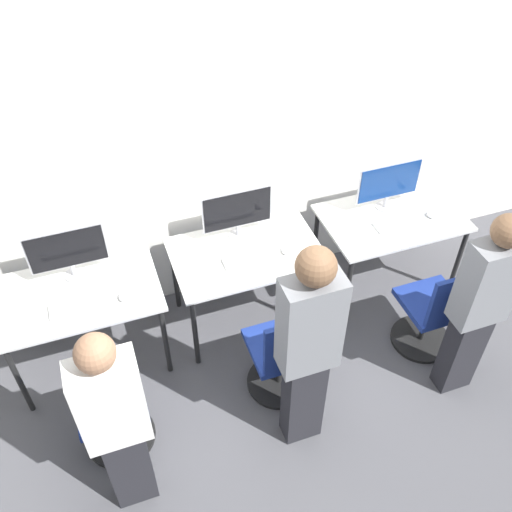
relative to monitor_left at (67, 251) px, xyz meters
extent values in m
plane|color=#4C4C51|center=(1.26, -0.55, -0.98)|extent=(20.00, 20.00, 0.00)
cube|color=silver|center=(1.26, 0.31, 0.42)|extent=(12.00, 0.05, 2.80)
cube|color=silver|center=(0.00, -0.18, -0.25)|extent=(1.13, 0.73, 0.02)
cylinder|color=black|center=(-0.52, -0.50, -0.62)|extent=(0.04, 0.04, 0.72)
cylinder|color=black|center=(0.52, -0.50, -0.62)|extent=(0.04, 0.04, 0.72)
cylinder|color=black|center=(-0.52, 0.14, -0.62)|extent=(0.04, 0.04, 0.72)
cylinder|color=black|center=(0.52, 0.14, -0.62)|extent=(0.04, 0.04, 0.72)
cylinder|color=#B2B2B7|center=(0.00, 0.00, -0.23)|extent=(0.15, 0.15, 0.01)
cylinder|color=#B2B2B7|center=(0.00, 0.00, -0.18)|extent=(0.04, 0.04, 0.09)
cube|color=#B2B2B7|center=(0.00, 0.00, 0.02)|extent=(0.55, 0.01, 0.33)
cube|color=black|center=(0.00, -0.01, 0.02)|extent=(0.52, 0.01, 0.30)
cube|color=silver|center=(0.00, -0.33, -0.23)|extent=(0.41, 0.13, 0.02)
ellipsoid|color=silver|center=(0.29, -0.35, -0.22)|extent=(0.06, 0.09, 0.03)
cylinder|color=black|center=(0.06, -0.94, -0.97)|extent=(0.48, 0.48, 0.03)
cylinder|color=black|center=(0.06, -0.94, -0.75)|extent=(0.04, 0.04, 0.40)
cube|color=navy|center=(0.06, -0.94, -0.53)|extent=(0.44, 0.44, 0.05)
cube|color=navy|center=(0.06, -1.15, -0.29)|extent=(0.40, 0.04, 0.44)
cube|color=#232328|center=(0.09, -1.36, -0.62)|extent=(0.25, 0.16, 0.73)
cube|color=white|center=(0.09, -1.36, 0.07)|extent=(0.36, 0.20, 0.64)
sphere|color=#9E7051|center=(0.09, -1.36, 0.49)|extent=(0.21, 0.21, 0.21)
cube|color=silver|center=(1.26, -0.18, -0.25)|extent=(1.13, 0.73, 0.02)
cylinder|color=black|center=(0.74, -0.50, -0.62)|extent=(0.04, 0.04, 0.72)
cylinder|color=black|center=(1.77, -0.50, -0.62)|extent=(0.04, 0.04, 0.72)
cylinder|color=black|center=(0.74, 0.14, -0.62)|extent=(0.04, 0.04, 0.72)
cylinder|color=black|center=(1.77, 0.14, -0.62)|extent=(0.04, 0.04, 0.72)
cylinder|color=#B2B2B7|center=(1.26, 0.02, -0.23)|extent=(0.15, 0.15, 0.01)
cylinder|color=#B2B2B7|center=(1.26, 0.02, -0.18)|extent=(0.04, 0.04, 0.09)
cube|color=#B2B2B7|center=(1.26, 0.02, 0.02)|extent=(0.55, 0.01, 0.33)
cube|color=black|center=(1.26, 0.02, 0.02)|extent=(0.52, 0.01, 0.30)
cube|color=silver|center=(1.26, -0.27, -0.23)|extent=(0.41, 0.13, 0.02)
ellipsoid|color=silver|center=(1.53, -0.28, -0.22)|extent=(0.06, 0.09, 0.03)
cylinder|color=black|center=(1.26, -0.89, -0.97)|extent=(0.48, 0.48, 0.03)
cylinder|color=black|center=(1.26, -0.89, -0.75)|extent=(0.04, 0.04, 0.40)
cube|color=navy|center=(1.26, -0.89, -0.53)|extent=(0.44, 0.44, 0.05)
cube|color=navy|center=(1.26, -1.09, -0.29)|extent=(0.40, 0.04, 0.44)
cube|color=#232328|center=(1.26, -1.31, -0.58)|extent=(0.25, 0.16, 0.81)
cube|color=slate|center=(1.26, -1.31, 0.17)|extent=(0.36, 0.20, 0.70)
sphere|color=brown|center=(1.26, -1.31, 0.64)|extent=(0.23, 0.23, 0.23)
cube|color=silver|center=(2.52, -0.18, -0.25)|extent=(1.13, 0.73, 0.02)
cylinder|color=black|center=(2.00, -0.50, -0.62)|extent=(0.04, 0.04, 0.72)
cylinder|color=black|center=(3.03, -0.50, -0.62)|extent=(0.04, 0.04, 0.72)
cylinder|color=black|center=(2.00, 0.14, -0.62)|extent=(0.04, 0.04, 0.72)
cylinder|color=black|center=(3.03, 0.14, -0.62)|extent=(0.04, 0.04, 0.72)
cylinder|color=#B2B2B7|center=(2.52, -0.05, -0.23)|extent=(0.15, 0.15, 0.01)
cylinder|color=#B2B2B7|center=(2.52, -0.05, -0.18)|extent=(0.04, 0.04, 0.09)
cube|color=#B2B2B7|center=(2.52, -0.04, 0.02)|extent=(0.55, 0.01, 0.33)
cube|color=navy|center=(2.52, -0.05, 0.02)|extent=(0.52, 0.01, 0.30)
cube|color=silver|center=(2.52, -0.28, -0.23)|extent=(0.41, 0.13, 0.02)
ellipsoid|color=silver|center=(2.81, -0.28, -0.22)|extent=(0.06, 0.09, 0.03)
cylinder|color=black|center=(2.50, -0.90, -0.97)|extent=(0.48, 0.48, 0.03)
cylinder|color=black|center=(2.50, -0.90, -0.75)|extent=(0.04, 0.04, 0.40)
cube|color=navy|center=(2.50, -0.90, -0.53)|extent=(0.44, 0.44, 0.05)
cube|color=navy|center=(2.50, -1.10, -0.29)|extent=(0.40, 0.04, 0.44)
cube|color=#232328|center=(2.50, -1.32, -0.61)|extent=(0.25, 0.16, 0.75)
cube|color=slate|center=(2.50, -1.32, 0.10)|extent=(0.36, 0.20, 0.65)
sphere|color=brown|center=(2.50, -1.32, 0.53)|extent=(0.21, 0.21, 0.21)
camera|label=1|loc=(0.26, -3.20, 2.69)|focal=40.00mm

